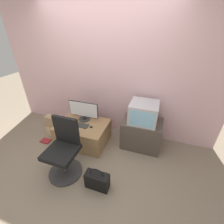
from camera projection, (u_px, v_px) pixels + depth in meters
name	position (u px, v px, depth m)	size (l,w,h in m)	color
ground_plane	(78.00, 172.00, 2.44)	(12.00, 12.00, 0.00)	#7F705B
wall_back	(105.00, 72.00, 2.87)	(4.40, 0.05, 2.60)	beige
desk	(83.00, 133.00, 2.99)	(0.96, 0.70, 0.43)	#937047
side_stand	(141.00, 133.00, 2.86)	(0.72, 0.50, 0.56)	#4C4238
main_monitor	(84.00, 111.00, 2.92)	(0.61, 0.23, 0.39)	#2D2D2D
keyboard	(81.00, 125.00, 2.83)	(0.31, 0.13, 0.01)	#2D2D2D
mouse	(91.00, 127.00, 2.77)	(0.06, 0.04, 0.03)	black
crt_tv	(144.00, 113.00, 2.64)	(0.48, 0.46, 0.37)	#B7B7BC
office_chair	(64.00, 152.00, 2.28)	(0.53, 0.53, 0.93)	#333333
cardboard_box_lower	(54.00, 130.00, 3.23)	(0.27, 0.17, 0.22)	#D1B27F
cardboard_box_upper	(52.00, 121.00, 3.12)	(0.25, 0.15, 0.24)	#A3845B
handbag	(97.00, 180.00, 2.15)	(0.35, 0.15, 0.38)	black
book	(46.00, 141.00, 3.08)	(0.19, 0.14, 0.02)	maroon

